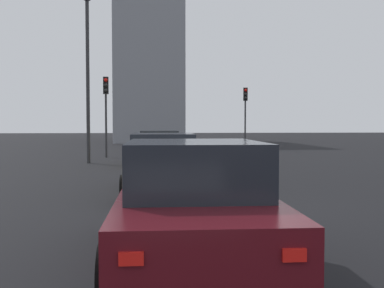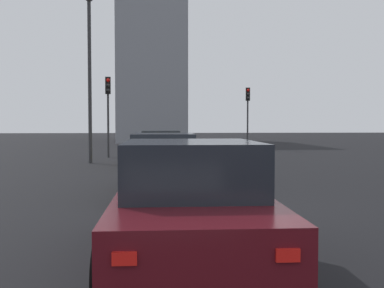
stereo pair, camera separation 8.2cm
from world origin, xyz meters
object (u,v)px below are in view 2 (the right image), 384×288
car_beige_right_second (163,164)px  street_lamp_kerbside (90,66)px  car_yellow_right_lead (161,148)px  car_maroon_right_third (190,204)px  traffic_light_near_left (248,105)px  traffic_light_near_right (108,100)px

car_beige_right_second → street_lamp_kerbside: 10.36m
car_yellow_right_lead → car_beige_right_second: (-8.03, 0.06, 0.02)m
car_maroon_right_third → traffic_light_near_left: traffic_light_near_left is taller
street_lamp_kerbside → car_maroon_right_third: bearing=-167.5°
car_beige_right_second → traffic_light_near_right: traffic_light_near_right is taller
car_maroon_right_third → traffic_light_near_left: 25.88m
car_maroon_right_third → street_lamp_kerbside: street_lamp_kerbside is taller
car_yellow_right_lead → traffic_light_near_left: bearing=-29.4°
traffic_light_near_left → street_lamp_kerbside: 13.75m
car_yellow_right_lead → car_maroon_right_third: size_ratio=1.00×
car_maroon_right_third → traffic_light_near_right: traffic_light_near_right is taller
car_beige_right_second → car_maroon_right_third: bearing=-177.0°
car_yellow_right_lead → traffic_light_near_left: (11.09, -6.20, 2.35)m
car_maroon_right_third → traffic_light_near_right: 18.81m
car_yellow_right_lead → street_lamp_kerbside: 5.01m
traffic_light_near_left → traffic_light_near_right: 11.08m
car_beige_right_second → traffic_light_near_right: size_ratio=1.12×
car_yellow_right_lead → traffic_light_near_left: 12.92m
car_beige_right_second → traffic_light_near_right: bearing=12.7°
car_beige_right_second → car_maroon_right_third: (-5.93, -0.22, 0.01)m
car_yellow_right_lead → car_maroon_right_third: (-13.96, -0.16, 0.03)m
street_lamp_kerbside → car_beige_right_second: bearing=-161.2°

